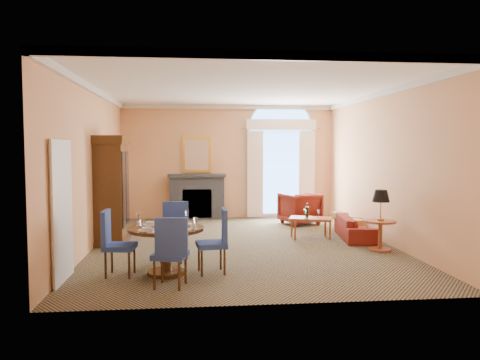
{
  "coord_description": "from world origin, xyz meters",
  "views": [
    {
      "loc": [
        -1.02,
        -9.52,
        2.0
      ],
      "look_at": [
        0.0,
        0.5,
        1.3
      ],
      "focal_mm": 35.0,
      "sensor_mm": 36.0,
      "label": 1
    }
  ],
  "objects": [
    {
      "name": "dining_chair_east",
      "position": [
        -0.63,
        -2.17,
        0.59
      ],
      "size": [
        0.51,
        0.51,
        1.03
      ],
      "rotation": [
        0.0,
        0.0,
        1.68
      ],
      "color": "navy",
      "rests_on": "ground"
    },
    {
      "name": "dining_table",
      "position": [
        -1.44,
        -2.17,
        0.56
      ],
      "size": [
        1.19,
        1.19,
        0.95
      ],
      "color": "#38200C",
      "rests_on": "ground"
    },
    {
      "name": "sofa",
      "position": [
        2.55,
        0.35,
        0.25
      ],
      "size": [
        0.88,
        1.76,
        0.49
      ],
      "primitive_type": "imported",
      "rotation": [
        0.0,
        0.0,
        1.44
      ],
      "color": "maroon",
      "rests_on": "ground"
    },
    {
      "name": "coffee_table",
      "position": [
        1.56,
        0.46,
        0.43
      ],
      "size": [
        1.03,
        0.79,
        0.77
      ],
      "rotation": [
        0.0,
        0.0,
        -0.35
      ],
      "color": "#9C4D2E",
      "rests_on": "ground"
    },
    {
      "name": "armoire",
      "position": [
        -2.72,
        0.47,
        1.08
      ],
      "size": [
        0.64,
        1.14,
        2.24
      ],
      "color": "#38200C",
      "rests_on": "ground"
    },
    {
      "name": "side_table",
      "position": [
        2.6,
        -0.87,
        0.74
      ],
      "size": [
        0.59,
        0.59,
        1.16
      ],
      "color": "#9C4D2E",
      "rests_on": "ground"
    },
    {
      "name": "armchair",
      "position": [
        1.76,
        2.37,
        0.41
      ],
      "size": [
        1.11,
        1.12,
        0.82
      ],
      "primitive_type": "imported",
      "rotation": [
        0.0,
        0.0,
        3.44
      ],
      "color": "maroon",
      "rests_on": "ground"
    },
    {
      "name": "dining_chair_north",
      "position": [
        -1.34,
        -1.22,
        0.59
      ],
      "size": [
        0.56,
        0.56,
        1.03
      ],
      "rotation": [
        0.0,
        0.0,
        2.87
      ],
      "color": "navy",
      "rests_on": "ground"
    },
    {
      "name": "room_envelope",
      "position": [
        -0.03,
        0.67,
        2.51
      ],
      "size": [
        6.04,
        7.52,
        3.45
      ],
      "color": "#E5A36D",
      "rests_on": "ground"
    },
    {
      "name": "dining_chair_west",
      "position": [
        -2.25,
        -2.19,
        0.59
      ],
      "size": [
        0.5,
        0.5,
        1.03
      ],
      "rotation": [
        0.0,
        0.0,
        -1.67
      ],
      "color": "navy",
      "rests_on": "ground"
    },
    {
      "name": "dining_chair_south",
      "position": [
        -1.34,
        -2.94,
        0.59
      ],
      "size": [
        0.55,
        0.55,
        1.03
      ],
      "rotation": [
        0.0,
        0.0,
        -0.24
      ],
      "color": "navy",
      "rests_on": "ground"
    },
    {
      "name": "ground",
      "position": [
        0.0,
        0.0,
        0.0
      ],
      "size": [
        7.5,
        7.5,
        0.0
      ],
      "primitive_type": "plane",
      "color": "#14143F",
      "rests_on": "ground"
    }
  ]
}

